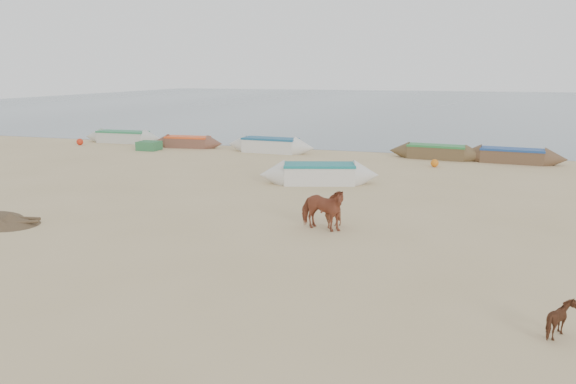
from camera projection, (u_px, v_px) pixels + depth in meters
The scene contains 8 objects.
ground at pixel (246, 251), 16.78m from camera, with size 140.00×140.00×0.00m, color tan.
sea at pixel (434, 103), 92.94m from camera, with size 160.00×160.00×0.00m, color slate.
cow_adult at pixel (322, 209), 18.87m from camera, with size 0.80×1.76×1.49m, color brown.
calf_front at pixel (331, 215), 19.25m from camera, with size 0.70×0.78×0.86m, color brown.
calf_right at pixel (562, 320), 11.29m from camera, with size 0.74×0.64×0.75m, color #562F1B.
near_canoe at pixel (319, 174), 26.76m from camera, with size 5.69×1.47×0.96m, color silver, non-canonical shape.
waterline_canoes at pixel (331, 148), 36.16m from camera, with size 41.45×3.65×0.97m.
beach_clutter at pixel (438, 156), 33.40m from camera, with size 45.27×4.51×0.64m.
Camera 1 is at (6.17, -14.84, 5.29)m, focal length 35.00 mm.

